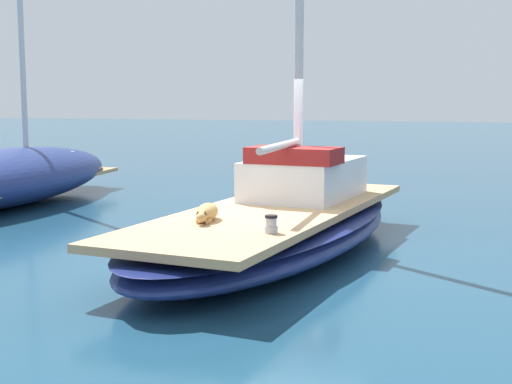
{
  "coord_description": "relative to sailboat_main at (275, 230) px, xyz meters",
  "views": [
    {
      "loc": [
        2.51,
        -9.83,
        2.21
      ],
      "look_at": [
        0.0,
        -1.0,
        1.01
      ],
      "focal_mm": 50.41,
      "sensor_mm": 36.0,
      "label": 1
    }
  ],
  "objects": [
    {
      "name": "dog_tan",
      "position": [
        -0.56,
        -1.33,
        0.43
      ],
      "size": [
        0.35,
        0.95,
        0.22
      ],
      "color": "tan",
      "rests_on": "sailboat_main"
    },
    {
      "name": "cabin_house",
      "position": [
        0.18,
        1.1,
        0.67
      ],
      "size": [
        1.71,
        2.41,
        0.84
      ],
      "color": "silver",
      "rests_on": "sailboat_main"
    },
    {
      "name": "moored_boat_port_side",
      "position": [
        -6.56,
        3.11,
        0.27
      ],
      "size": [
        2.93,
        7.29,
        6.81
      ],
      "color": "navy",
      "rests_on": "ground"
    },
    {
      "name": "ground_plane",
      "position": [
        0.0,
        0.0,
        -0.34
      ],
      "size": [
        120.0,
        120.0,
        0.0
      ],
      "primitive_type": "plane",
      "color": "navy"
    },
    {
      "name": "deck_winch",
      "position": [
        0.44,
        -1.91,
        0.42
      ],
      "size": [
        0.16,
        0.16,
        0.21
      ],
      "color": "#B7B7BC",
      "rests_on": "sailboat_main"
    },
    {
      "name": "sailboat_main",
      "position": [
        0.0,
        0.0,
        0.0
      ],
      "size": [
        3.55,
        7.53,
        0.66
      ],
      "color": "navy",
      "rests_on": "ground"
    }
  ]
}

